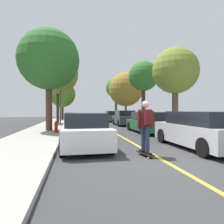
# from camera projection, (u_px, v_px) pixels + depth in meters

# --- Properties ---
(ground) EXTENTS (80.00, 80.00, 0.00)m
(ground) POSITION_uv_depth(u_px,v_px,m) (166.00, 162.00, 5.93)
(ground) COLOR #353538
(center_line) EXTENTS (0.12, 39.20, 0.01)m
(center_line) POSITION_uv_depth(u_px,v_px,m) (129.00, 141.00, 9.86)
(center_line) COLOR gold
(center_line) RESTS_ON ground
(parked_car_left_nearest) EXTENTS (1.89, 4.09, 1.40)m
(parked_car_left_nearest) POSITION_uv_depth(u_px,v_px,m) (85.00, 131.00, 8.09)
(parked_car_left_nearest) COLOR white
(parked_car_left_nearest) RESTS_ON ground
(parked_car_left_near) EXTENTS (2.06, 4.68, 1.32)m
(parked_car_left_near) POSITION_uv_depth(u_px,v_px,m) (80.00, 122.00, 14.10)
(parked_car_left_near) COLOR maroon
(parked_car_left_near) RESTS_ON ground
(parked_car_right_nearest) EXTENTS (1.90, 4.45, 1.46)m
(parked_car_right_nearest) POSITION_uv_depth(u_px,v_px,m) (199.00, 130.00, 8.01)
(parked_car_right_nearest) COLOR #B7B7BC
(parked_car_right_nearest) RESTS_ON ground
(parked_car_right_near) EXTENTS (1.88, 4.48, 1.38)m
(parked_car_right_near) POSITION_uv_depth(u_px,v_px,m) (148.00, 122.00, 13.62)
(parked_car_right_near) COLOR #1E5B33
(parked_car_right_near) RESTS_ON ground
(parked_car_right_far) EXTENTS (1.90, 4.26, 1.46)m
(parked_car_right_far) POSITION_uv_depth(u_px,v_px,m) (124.00, 118.00, 19.93)
(parked_car_right_far) COLOR #38383D
(parked_car_right_far) RESTS_ON ground
(parked_car_right_farthest) EXTENTS (1.94, 4.47, 1.38)m
(parked_car_right_farthest) POSITION_uv_depth(u_px,v_px,m) (112.00, 116.00, 26.34)
(parked_car_right_farthest) COLOR #1E5B33
(parked_car_right_farthest) RESTS_ON ground
(street_tree_left_nearest) EXTENTS (4.06, 4.06, 6.79)m
(street_tree_left_nearest) POSITION_uv_depth(u_px,v_px,m) (49.00, 60.00, 13.56)
(street_tree_left_nearest) COLOR #4C3823
(street_tree_left_nearest) RESTS_ON sidewalk_left
(street_tree_left_near) EXTENTS (4.21, 4.21, 7.21)m
(street_tree_left_near) POSITION_uv_depth(u_px,v_px,m) (58.00, 74.00, 20.76)
(street_tree_left_near) COLOR #3D2D1E
(street_tree_left_near) RESTS_ON sidewalk_left
(street_tree_left_far) EXTENTS (3.71, 3.71, 5.50)m
(street_tree_left_far) POSITION_uv_depth(u_px,v_px,m) (62.00, 94.00, 29.19)
(street_tree_left_far) COLOR #3D2D1E
(street_tree_left_far) RESTS_ON sidewalk_left
(street_tree_right_nearest) EXTENTS (3.20, 3.20, 5.71)m
(street_tree_right_nearest) POSITION_uv_depth(u_px,v_px,m) (175.00, 71.00, 14.10)
(street_tree_right_nearest) COLOR brown
(street_tree_right_nearest) RESTS_ON sidewalk_right
(street_tree_right_near) EXTENTS (3.03, 3.03, 6.34)m
(street_tree_right_near) POSITION_uv_depth(u_px,v_px,m) (143.00, 77.00, 20.57)
(street_tree_right_near) COLOR #3D2D1E
(street_tree_right_near) RESTS_ON sidewalk_right
(street_tree_right_far) EXTENTS (4.64, 4.64, 6.50)m
(street_tree_right_far) POSITION_uv_depth(u_px,v_px,m) (126.00, 89.00, 27.59)
(street_tree_right_far) COLOR brown
(street_tree_right_far) RESTS_ON sidewalk_right
(street_tree_right_farthest) EXTENTS (3.50, 3.50, 6.89)m
(street_tree_right_farthest) POSITION_uv_depth(u_px,v_px,m) (116.00, 88.00, 34.04)
(street_tree_right_farthest) COLOR #4C3823
(street_tree_right_farthest) RESTS_ON sidewalk_right
(fire_hydrant) EXTENTS (0.20, 0.20, 0.70)m
(fire_hydrant) POSITION_uv_depth(u_px,v_px,m) (56.00, 127.00, 12.32)
(fire_hydrant) COLOR #B2140F
(fire_hydrant) RESTS_ON sidewalk_left
(streetlamp) EXTENTS (0.36, 0.24, 5.12)m
(streetlamp) POSITION_uv_depth(u_px,v_px,m) (60.00, 94.00, 19.85)
(streetlamp) COLOR #38383D
(streetlamp) RESTS_ON sidewalk_left
(skateboard) EXTENTS (0.38, 0.87, 0.10)m
(skateboard) POSITION_uv_depth(u_px,v_px,m) (145.00, 154.00, 6.65)
(skateboard) COLOR black
(skateboard) RESTS_ON ground
(skateboarder) EXTENTS (0.59, 0.71, 1.71)m
(skateboarder) POSITION_uv_depth(u_px,v_px,m) (146.00, 124.00, 6.61)
(skateboarder) COLOR black
(skateboarder) RESTS_ON skateboard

